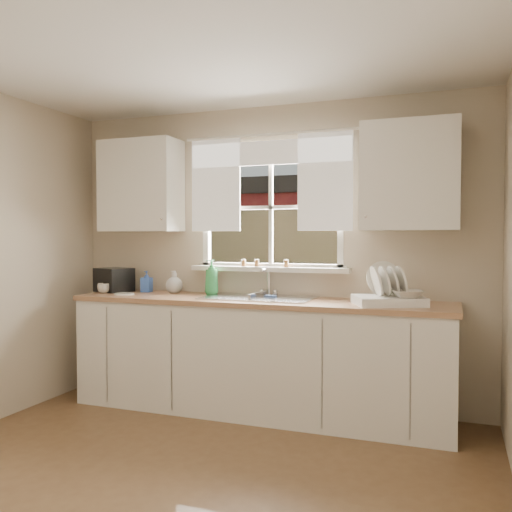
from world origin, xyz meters
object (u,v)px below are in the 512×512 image
(soap_bottle_a, at_px, (212,277))
(cup, at_px, (104,288))
(dish_rack, at_px, (388,295))
(black_appliance, at_px, (114,280))

(soap_bottle_a, height_order, cup, soap_bottle_a)
(dish_rack, distance_m, soap_bottle_a, 1.49)
(dish_rack, distance_m, black_appliance, 2.42)
(soap_bottle_a, height_order, black_appliance, soap_bottle_a)
(cup, bearing_deg, dish_rack, 14.12)
(cup, bearing_deg, black_appliance, 104.08)
(cup, bearing_deg, soap_bottle_a, 25.61)
(dish_rack, xyz_separation_m, black_appliance, (-2.42, 0.13, 0.04))
(dish_rack, relative_size, cup, 5.22)
(soap_bottle_a, relative_size, cup, 2.70)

